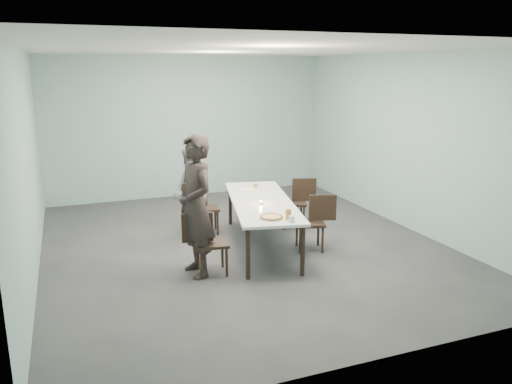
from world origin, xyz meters
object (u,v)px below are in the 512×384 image
object	(u,v)px
chair_far_left	(201,204)
beer_glass	(288,215)
table	(261,204)
pizza	(271,217)
side_plate	(273,209)
chair_far_right	(298,199)
chair_near_right	(315,218)
diner_near	(196,206)
amber_tumbler	(256,186)
diner_far	(192,192)
chair_near_left	(206,239)
water_tumbler	(292,219)
tealight	(261,203)

from	to	relation	value
chair_far_left	beer_glass	distance (m)	2.19
table	pizza	bearing A→B (deg)	-103.55
table	side_plate	world-z (taller)	side_plate
side_plate	chair_far_right	bearing A→B (deg)	51.61
chair_near_right	diner_near	bearing A→B (deg)	24.78
table	amber_tumbler	size ratio (longest dim) A/B	34.18
pizza	table	bearing A→B (deg)	76.45
chair_far_right	diner_far	bearing A→B (deg)	12.41
chair_far_left	chair_near_right	size ratio (longest dim) A/B	1.00
diner_far	pizza	xyz separation A→B (m)	(0.64, -1.85, 0.02)
chair_near_left	water_tumbler	bearing A→B (deg)	-16.21
chair_near_right	beer_glass	xyz separation A→B (m)	(-0.76, -0.66, 0.32)
table	chair_near_right	size ratio (longest dim) A/B	3.14
amber_tumbler	table	bearing A→B (deg)	-104.58
table	chair_far_right	size ratio (longest dim) A/B	3.14
water_tumbler	tealight	size ratio (longest dim) A/B	1.61
diner_near	amber_tumbler	distance (m)	2.05
chair_far_right	pizza	xyz separation A→B (m)	(-1.20, -1.67, 0.27)
pizza	chair_near_right	bearing A→B (deg)	28.72
diner_near	side_plate	bearing A→B (deg)	87.12
table	diner_far	world-z (taller)	diner_far
table	diner_far	size ratio (longest dim) A/B	1.83
chair_far_right	beer_glass	size ratio (longest dim) A/B	5.80
chair_near_left	side_plate	world-z (taller)	chair_near_left
diner_near	diner_far	size ratio (longest dim) A/B	1.28
diner_near	pizza	size ratio (longest dim) A/B	5.64
chair_near_right	amber_tumbler	bearing A→B (deg)	-50.04
diner_far	amber_tumbler	size ratio (longest dim) A/B	18.70
water_tumbler	chair_far_left	bearing A→B (deg)	106.72
chair_near_left	chair_far_left	xyz separation A→B (m)	(0.40, 1.72, 0.00)
pizza	diner_far	bearing A→B (deg)	109.05
chair_near_left	chair_far_right	xyz separation A→B (m)	(2.07, 1.46, 0.00)
water_tumbler	tealight	xyz separation A→B (m)	(-0.05, 1.00, -0.02)
chair_near_right	tealight	world-z (taller)	chair_near_right
chair_far_right	chair_near_left	bearing A→B (deg)	53.40
chair_near_left	pizza	world-z (taller)	chair_near_left
chair_near_right	side_plate	distance (m)	0.80
table	water_tumbler	distance (m)	1.21
chair_far_left	diner_near	bearing A→B (deg)	-97.09
chair_far_right	tealight	distance (m)	1.44
chair_near_left	side_plate	distance (m)	1.11
diner_near	chair_far_right	bearing A→B (deg)	113.09
pizza	beer_glass	bearing A→B (deg)	-36.95
chair_far_left	diner_far	xyz separation A→B (m)	(-0.17, -0.07, 0.25)
side_plate	water_tumbler	distance (m)	0.66
chair_far_left	diner_far	distance (m)	0.31
chair_far_left	side_plate	distance (m)	1.69
diner_far	side_plate	xyz separation A→B (m)	(0.83, -1.46, 0.01)
chair_near_right	tealight	size ratio (longest dim) A/B	15.54
chair_near_right	chair_far_right	world-z (taller)	same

